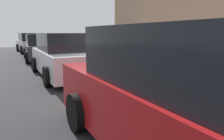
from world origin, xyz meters
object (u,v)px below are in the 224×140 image
Objects in this scene: suitcase_red_2 at (189,80)px; bollard_post at (90,54)px; suitcase_maroon_3 at (174,78)px; suitcase_silver_1 at (205,85)px; suitcase_red_9 at (118,63)px; suitcase_black_5 at (150,69)px; suitcase_maroon_10 at (109,59)px; parked_car_white_1 at (65,56)px; suitcase_navy_11 at (104,59)px; fire_hydrant at (97,55)px; suitcase_teal_6 at (140,66)px; suitcase_navy_4 at (157,74)px; parked_car_silver_3 at (31,43)px; parked_car_charcoal_2 at (41,48)px; parked_car_red_0 at (186,100)px; suitcase_silver_8 at (125,65)px; suitcase_olive_7 at (130,66)px.

bollard_post reaches higher than suitcase_red_2.
suitcase_maroon_3 is 5.81m from bollard_post.
suitcase_red_9 is at bearing -1.55° from suitcase_silver_1.
suitcase_maroon_10 reaches higher than suitcase_black_5.
parked_car_white_1 is (0.46, 2.05, 0.34)m from suitcase_red_9.
suitcase_silver_1 reaches higher than suitcase_navy_11.
fire_hydrant reaches higher than suitcase_red_9.
suitcase_black_5 is 0.54m from suitcase_teal_6.
suitcase_maroon_10 is 1.33× the size of bollard_post.
suitcase_red_2 is 1.12m from suitcase_navy_4.
suitcase_red_9 is 1.02× the size of bollard_post.
suitcase_teal_6 is (2.17, -0.04, 0.04)m from suitcase_red_2.
suitcase_silver_1 reaches higher than suitcase_red_2.
suitcase_navy_11 is at bearing 5.87° from suitcase_red_9.
suitcase_red_9 reaches higher than suitcase_navy_11.
suitcase_red_2 is at bearing -176.45° from suitcase_navy_4.
parked_car_white_1 reaches higher than parked_car_silver_3.
suitcase_maroon_10 is 5.80m from parked_car_charcoal_2.
suitcase_black_5 is at bearing 179.60° from suitcase_red_9.
suitcase_navy_11 is at bearing 1.76° from suitcase_black_5.
suitcase_teal_6 is at bearing -165.30° from parked_car_charcoal_2.
suitcase_black_5 is (1.63, -0.06, 0.02)m from suitcase_red_2.
suitcase_navy_4 is at bearing 179.78° from suitcase_maroon_10.
bollard_post is (4.20, 0.18, 0.02)m from suitcase_teal_6.
suitcase_maroon_3 is 0.98× the size of suitcase_teal_6.
suitcase_navy_4 is 3.52m from parked_car_red_0.
suitcase_red_9 is 0.19× the size of parked_car_white_1.
parked_car_charcoal_2 is at bearing 180.00° from parked_car_silver_3.
suitcase_red_2 is at bearing 178.72° from suitcase_silver_8.
parked_car_white_1 is at bearing 28.99° from suitcase_maroon_3.
suitcase_red_9 is (2.65, -0.15, -0.05)m from suitcase_navy_4.
parked_car_white_1 reaches higher than suitcase_navy_11.
suitcase_maroon_10 is (3.79, 0.12, 0.09)m from suitcase_maroon_3.
suitcase_olive_7 is 2.48m from parked_car_white_1.
parked_car_charcoal_2 reaches higher than fire_hydrant.
bollard_post is 0.17× the size of parked_car_silver_3.
parked_car_charcoal_2 is at bearing 27.86° from bollard_post.
suitcase_silver_8 is 0.95× the size of bollard_post.
suitcase_red_9 is at bearing -174.13° from suitcase_navy_11.
suitcase_teal_6 is at bearing -177.58° from suitcase_maroon_10.
suitcase_red_9 is (3.78, -0.08, -0.08)m from suitcase_red_2.
bollard_post is at bearing 4.04° from suitcase_silver_8.
bollard_post is (3.13, 0.22, 0.13)m from suitcase_silver_8.
suitcase_navy_11 is 0.84× the size of bollard_post.
suitcase_silver_8 is 6.89m from parked_car_charcoal_2.
suitcase_red_9 is at bearing -170.03° from parked_car_silver_3.
suitcase_olive_7 is 0.81× the size of suitcase_maroon_10.
suitcase_red_2 is at bearing -47.28° from parked_car_red_0.
suitcase_maroon_10 is at bearing 0.21° from suitcase_silver_1.
suitcase_silver_1 is at bearing 177.29° from suitcase_black_5.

